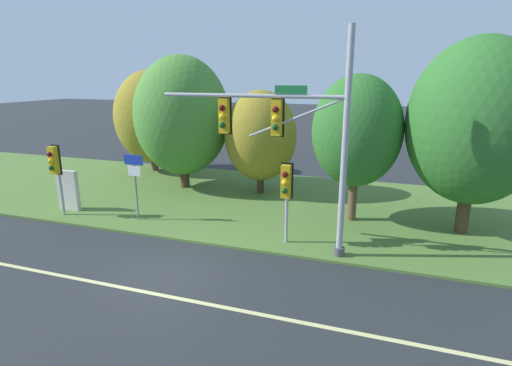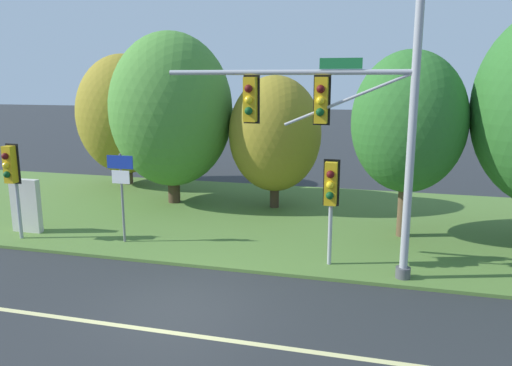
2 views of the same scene
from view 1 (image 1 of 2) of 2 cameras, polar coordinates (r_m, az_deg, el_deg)
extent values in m
plane|color=#282B2D|center=(13.78, -13.15, -12.44)|extent=(160.00, 160.00, 0.00)
cube|color=beige|center=(12.90, -16.02, -14.64)|extent=(36.00, 0.16, 0.01)
cube|color=#517533|center=(20.65, -1.17, -2.44)|extent=(48.00, 11.50, 0.10)
cylinder|color=#9EA0A5|center=(13.57, 12.58, 4.92)|extent=(0.22, 0.22, 7.73)
cylinder|color=#4C4C51|center=(14.67, 11.75, -9.50)|extent=(0.40, 0.40, 0.30)
cylinder|color=#9EA0A5|center=(14.13, -0.90, 12.36)|extent=(6.68, 0.14, 0.14)
cylinder|color=#9EA0A5|center=(13.71, 5.79, 9.27)|extent=(3.37, 0.08, 1.47)
cube|color=gold|center=(13.88, 2.97, 9.28)|extent=(0.34, 0.28, 1.22)
cube|color=black|center=(14.04, 3.15, 9.34)|extent=(0.46, 0.04, 1.34)
sphere|color=#4C0C0C|center=(13.69, 2.78, 10.45)|extent=(0.22, 0.22, 0.22)
sphere|color=yellow|center=(13.71, 2.77, 9.21)|extent=(0.22, 0.22, 0.22)
sphere|color=#0C4219|center=(13.75, 2.75, 7.96)|extent=(0.22, 0.22, 0.22)
cube|color=gold|center=(14.54, -4.58, 9.51)|extent=(0.34, 0.28, 1.22)
cube|color=black|center=(14.68, -4.33, 9.57)|extent=(0.46, 0.04, 1.34)
sphere|color=#4C0C0C|center=(14.35, -4.89, 10.63)|extent=(0.22, 0.22, 0.22)
sphere|color=yellow|center=(14.37, -4.86, 9.44)|extent=(0.22, 0.22, 0.22)
sphere|color=#0C4219|center=(14.40, -4.84, 8.25)|extent=(0.22, 0.22, 0.22)
cube|color=#196B33|center=(13.65, 5.00, 13.14)|extent=(1.10, 0.04, 0.28)
cylinder|color=#9EA0A5|center=(15.00, 4.42, -3.09)|extent=(0.12, 0.12, 3.01)
cube|color=gold|center=(14.54, 4.30, 0.22)|extent=(0.34, 0.28, 1.22)
cube|color=black|center=(14.69, 4.45, 0.37)|extent=(0.46, 0.04, 1.34)
sphere|color=#4C0C0C|center=(14.30, 4.14, 1.21)|extent=(0.22, 0.22, 0.22)
sphere|color=yellow|center=(14.38, 4.12, 0.05)|extent=(0.22, 0.22, 0.22)
sphere|color=#0C4219|center=(14.46, 4.10, -1.10)|extent=(0.22, 0.22, 0.22)
cylinder|color=#9EA0A5|center=(19.97, -26.19, 0.19)|extent=(0.12, 0.12, 3.14)
cube|color=gold|center=(19.63, -26.94, 2.90)|extent=(0.34, 0.28, 1.22)
cube|color=black|center=(19.74, -26.61, 3.00)|extent=(0.46, 0.04, 1.34)
sphere|color=#4C0C0C|center=(19.45, -27.41, 3.65)|extent=(0.22, 0.22, 0.22)
sphere|color=yellow|center=(19.51, -27.30, 2.79)|extent=(0.22, 0.22, 0.22)
sphere|color=#0C4219|center=(19.56, -27.20, 1.93)|extent=(0.22, 0.22, 0.22)
cylinder|color=slate|center=(18.13, -16.77, -0.57)|extent=(0.08, 0.08, 2.96)
cube|color=#193399|center=(17.83, -17.12, 3.17)|extent=(0.92, 0.03, 0.43)
cube|color=white|center=(17.93, -17.00, 1.63)|extent=(0.63, 0.03, 0.43)
cylinder|color=brown|center=(27.54, -14.34, 4.08)|extent=(0.48, 0.48, 2.25)
ellipsoid|color=olive|center=(27.20, -14.67, 9.12)|extent=(4.78, 4.78, 5.97)
cylinder|color=#423021|center=(22.96, -10.22, 2.61)|extent=(0.52, 0.52, 2.60)
ellipsoid|color=#478433|center=(22.54, -10.54, 9.40)|extent=(5.20, 5.20, 6.50)
cylinder|color=#423021|center=(21.53, 0.64, 1.28)|extent=(0.38, 0.38, 2.06)
ellipsoid|color=olive|center=(21.13, 0.66, 6.75)|extent=(3.80, 3.80, 4.75)
cylinder|color=brown|center=(17.85, 13.70, -0.70)|extent=(0.38, 0.38, 2.90)
ellipsoid|color=#2D6B28|center=(17.36, 14.21, 7.21)|extent=(3.76, 3.76, 4.70)
cylinder|color=#4C3823|center=(18.01, 27.74, -1.64)|extent=(0.51, 0.51, 3.06)
ellipsoid|color=#2D6B28|center=(17.48, 28.92, 7.61)|extent=(5.10, 5.10, 6.38)
cube|color=beige|center=(20.79, -25.25, -0.93)|extent=(1.10, 0.24, 1.90)
cube|color=#4C4C51|center=(21.31, -25.76, -3.15)|extent=(0.10, 0.20, 0.10)
cube|color=#4C4C51|center=(20.77, -24.17, -3.42)|extent=(0.10, 0.20, 0.10)
camera|label=2|loc=(2.18, -69.25, -17.97)|focal=35.00mm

